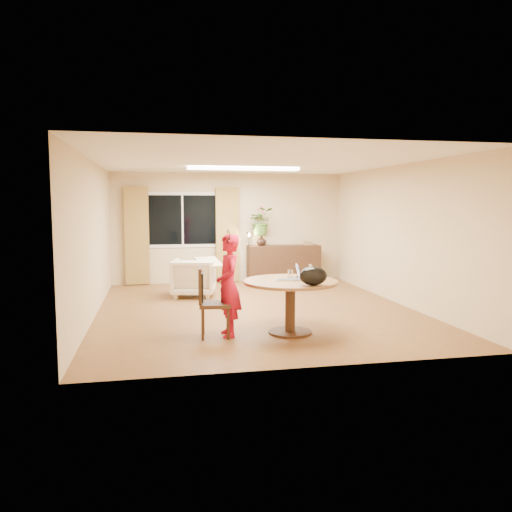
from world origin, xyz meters
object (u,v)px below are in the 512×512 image
Objects in this scene: dining_table at (290,292)px; dining_chair at (215,302)px; child at (229,285)px; armchair at (194,278)px; sideboard at (284,263)px.

dining_chair is at bearing 179.21° from dining_table.
dining_table is 0.94× the size of child.
dining_chair is at bearing -86.57° from child.
dining_chair is at bearing 103.66° from armchair.
child is (0.19, 0.02, 0.23)m from dining_chair.
armchair is 0.48× the size of sideboard.
dining_table is at bearing 122.33° from armchair.
child is at bearing 177.68° from dining_table.
child is at bearing 12.88° from dining_chair.
child is at bearing -113.36° from sideboard.
dining_chair reaches higher than dining_table.
dining_table is 1.37× the size of dining_chair.
child is 1.72× the size of armchair.
armchair is at bearing 97.63° from dining_chair.
dining_chair is 0.30m from child.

